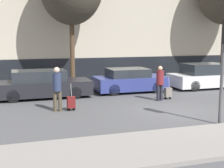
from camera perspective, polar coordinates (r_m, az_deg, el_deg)
name	(u,v)px	position (r m, az deg, el deg)	size (l,w,h in m)	color
ground_plane	(175,111)	(13.11, 11.42, -4.81)	(80.00, 80.00, 0.00)	#4C4C4F
sidewalk_far	(119,84)	(19.39, 1.30, -0.09)	(28.00, 3.00, 0.12)	gray
parked_car_0	(42,85)	(15.80, -12.64, -0.16)	(4.68, 1.75, 1.38)	black
parked_car_1	(130,81)	(17.13, 3.24, 0.61)	(3.91, 1.85, 1.29)	navy
parked_car_2	(206,77)	(19.23, 16.74, 1.31)	(4.28, 1.92, 1.45)	silver
pedestrian_left	(57,86)	(12.77, -10.01, -0.40)	(0.35, 0.34, 1.81)	#4C4233
trolley_left	(71,102)	(12.91, -7.49, -3.33)	(0.34, 0.29, 1.12)	maroon
pedestrian_right	(160,81)	(14.87, 8.76, 0.53)	(0.34, 0.34, 1.65)	#23232D
trolley_right	(168,92)	(15.34, 10.21, -1.51)	(0.34, 0.29, 1.11)	slate
parked_bicycle	(189,75)	(21.21, 13.89, 1.59)	(1.77, 0.06, 0.96)	black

